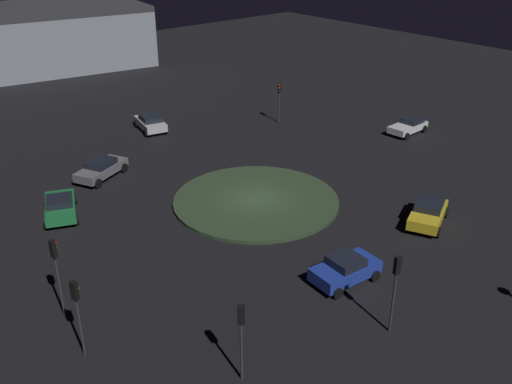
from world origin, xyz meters
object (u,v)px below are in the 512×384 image
(car_white, at_px, (409,126))
(car_green, at_px, (60,206))
(car_silver, at_px, (151,122))
(car_yellow, at_px, (428,213))
(traffic_light_northeast, at_px, (279,95))
(car_blue, at_px, (345,269))
(traffic_light_southwest_near, at_px, (77,304))
(traffic_light_southwest, at_px, (241,327))
(car_grey, at_px, (101,169))
(traffic_light_west, at_px, (56,263))
(traffic_light_south, at_px, (395,279))

(car_white, height_order, car_green, car_green)
(car_silver, xyz_separation_m, car_yellow, (4.29, -26.86, -0.01))
(traffic_light_northeast, bearing_deg, car_white, 84.04)
(car_blue, height_order, traffic_light_southwest_near, traffic_light_southwest_near)
(traffic_light_southwest, relative_size, traffic_light_northeast, 1.00)
(traffic_light_southwest, bearing_deg, car_white, -23.15)
(car_grey, xyz_separation_m, traffic_light_northeast, (18.70, 0.54, 2.01))
(traffic_light_southwest_near, bearing_deg, car_silver, 30.45)
(car_yellow, bearing_deg, traffic_light_west, -39.70)
(car_yellow, bearing_deg, traffic_light_southwest, -14.56)
(traffic_light_south, bearing_deg, traffic_light_southwest, 89.00)
(car_grey, bearing_deg, traffic_light_west, -148.13)
(car_silver, relative_size, car_green, 0.91)
(traffic_light_south, bearing_deg, car_grey, 20.46)
(traffic_light_southwest, bearing_deg, car_grey, 29.99)
(car_white, xyz_separation_m, traffic_light_northeast, (-7.04, 9.71, 2.09))
(traffic_light_west, relative_size, traffic_light_northeast, 1.12)
(car_grey, relative_size, traffic_light_south, 1.12)
(traffic_light_northeast, bearing_deg, car_blue, 13.27)
(car_white, relative_size, car_silver, 0.94)
(car_silver, bearing_deg, traffic_light_west, -27.84)
(car_blue, bearing_deg, traffic_light_south, 75.40)
(car_white, xyz_separation_m, car_blue, (-22.05, -11.89, 0.08))
(car_blue, xyz_separation_m, traffic_light_southwest_near, (-13.39, 3.77, 2.10))
(car_yellow, distance_m, traffic_light_southwest_near, 22.61)
(car_silver, xyz_separation_m, car_blue, (-4.64, -27.72, -0.02))
(traffic_light_southwest_near, bearing_deg, car_green, 47.86)
(traffic_light_west, xyz_separation_m, traffic_light_northeast, (27.86, 14.47, -0.31))
(car_blue, height_order, traffic_light_south, traffic_light_south)
(car_yellow, xyz_separation_m, car_blue, (-8.93, -0.86, -0.00))
(car_grey, distance_m, traffic_light_southwest_near, 19.92)
(traffic_light_west, height_order, traffic_light_northeast, traffic_light_west)
(traffic_light_southwest_near, xyz_separation_m, traffic_light_northeast, (28.39, 17.82, -0.10))
(car_white, distance_m, traffic_light_west, 35.31)
(traffic_light_southwest, xyz_separation_m, traffic_light_northeast, (23.90, 23.59, -0.01))
(car_green, height_order, car_blue, car_blue)
(car_yellow, xyz_separation_m, car_green, (-17.52, 16.41, -0.08))
(car_green, height_order, traffic_light_south, traffic_light_south)
(car_silver, relative_size, traffic_light_southwest_near, 1.06)
(car_yellow, relative_size, car_green, 0.95)
(car_white, height_order, traffic_light_south, traffic_light_south)
(traffic_light_south, bearing_deg, car_yellow, -48.71)
(traffic_light_southwest_near, relative_size, traffic_light_south, 0.96)
(car_blue, bearing_deg, car_yellow, -169.21)
(car_grey, relative_size, traffic_light_northeast, 1.21)
(car_blue, distance_m, traffic_light_southwest, 9.33)
(car_grey, bearing_deg, car_white, -44.39)
(traffic_light_south, bearing_deg, traffic_light_northeast, -17.14)
(traffic_light_southwest, height_order, traffic_light_northeast, traffic_light_southwest)
(car_white, height_order, car_yellow, car_yellow)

